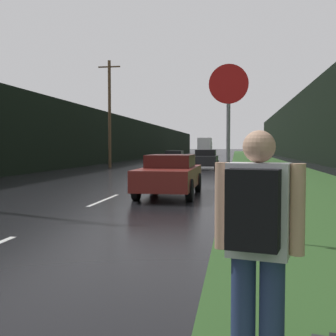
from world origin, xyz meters
TOP-DOWN VIEW (x-y plane):
  - grass_verge at (6.71, 40.00)m, footprint 6.00×240.00m
  - lane_stripe_c at (0.00, 14.13)m, footprint 0.12×3.00m
  - lane_stripe_d at (0.00, 21.13)m, footprint 0.12×3.00m
  - lane_stripe_e at (0.00, 28.13)m, footprint 0.12×3.00m
  - treeline_far_side at (-9.71, 50.00)m, footprint 2.00×140.00m
  - treeline_near_side at (12.71, 50.00)m, footprint 2.00×140.00m
  - utility_pole_far at (-5.98, 34.31)m, footprint 1.80×0.24m
  - stop_sign at (3.95, 9.24)m, footprint 0.72×0.07m
  - hitchhiker_with_backpack at (4.24, 4.36)m, footprint 0.61×0.49m
  - car_passing_near at (1.86, 15.72)m, footprint 1.88×4.68m
  - car_passing_far at (1.86, 33.16)m, footprint 1.84×4.14m
  - car_oncoming at (-1.86, 42.64)m, footprint 1.90×4.71m
  - delivery_truck at (-1.86, 84.50)m, footprint 2.63×7.53m

SIDE VIEW (x-z plane):
  - lane_stripe_c at x=0.00m, z-range 0.00..0.01m
  - lane_stripe_d at x=0.00m, z-range 0.00..0.01m
  - lane_stripe_e at x=0.00m, z-range 0.00..0.01m
  - grass_verge at x=6.71m, z-range 0.00..0.02m
  - car_oncoming at x=-1.86m, z-range 0.02..1.31m
  - car_passing_near at x=1.86m, z-range 0.03..1.43m
  - car_passing_far at x=1.86m, z-range 0.01..1.47m
  - hitchhiker_with_backpack at x=4.24m, z-range 0.13..1.93m
  - delivery_truck at x=-1.86m, z-range 0.08..3.45m
  - stop_sign at x=3.95m, z-range 0.38..3.57m
  - treeline_far_side at x=-9.71m, z-range 0.00..5.20m
  - treeline_near_side at x=12.71m, z-range 0.00..8.27m
  - utility_pole_far at x=-5.98m, z-range 0.13..8.72m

